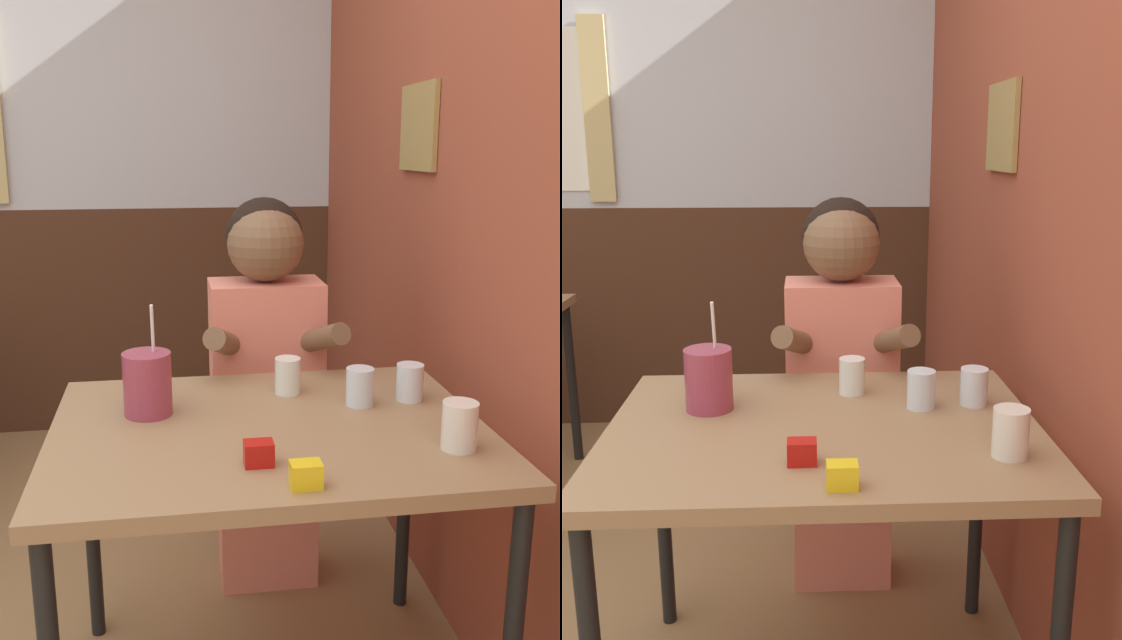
# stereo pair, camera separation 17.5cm
# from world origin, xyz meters

# --- Properties ---
(brick_wall_right) EXTENTS (0.08, 4.38, 2.70)m
(brick_wall_right) POSITION_xyz_m (1.33, 1.19, 1.35)
(brick_wall_right) COLOR brown
(brick_wall_right) RESTS_ON ground_plane
(back_wall) EXTENTS (5.60, 0.09, 2.70)m
(back_wall) POSITION_xyz_m (-0.01, 2.41, 1.36)
(back_wall) COLOR silver
(back_wall) RESTS_ON ground_plane
(main_table) EXTENTS (1.00, 0.77, 0.76)m
(main_table) POSITION_xyz_m (0.73, 0.42, 0.69)
(main_table) COLOR #93704C
(main_table) RESTS_ON ground_plane
(person_seated) EXTENTS (0.42, 0.42, 1.24)m
(person_seated) POSITION_xyz_m (0.80, 0.98, 0.68)
(person_seated) COLOR #EA7F6B
(person_seated) RESTS_ON ground_plane
(cocktail_pitcher) EXTENTS (0.12, 0.12, 0.27)m
(cocktail_pitcher) POSITION_xyz_m (0.45, 0.53, 0.84)
(cocktail_pitcher) COLOR #99384C
(cocktail_pitcher) RESTS_ON main_table
(glass_near_pitcher) EXTENTS (0.07, 0.07, 0.09)m
(glass_near_pitcher) POSITION_xyz_m (1.10, 0.53, 0.81)
(glass_near_pitcher) COLOR silver
(glass_near_pitcher) RESTS_ON main_table
(glass_center) EXTENTS (0.07, 0.07, 0.09)m
(glass_center) POSITION_xyz_m (0.81, 0.63, 0.81)
(glass_center) COLOR silver
(glass_center) RESTS_ON main_table
(glass_far_side) EXTENTS (0.08, 0.08, 0.10)m
(glass_far_side) POSITION_xyz_m (1.11, 0.22, 0.81)
(glass_far_side) COLOR silver
(glass_far_side) RESTS_ON main_table
(glass_by_brick) EXTENTS (0.07, 0.07, 0.09)m
(glass_by_brick) POSITION_xyz_m (0.97, 0.51, 0.81)
(glass_by_brick) COLOR silver
(glass_by_brick) RESTS_ON main_table
(condiment_ketchup) EXTENTS (0.06, 0.04, 0.05)m
(condiment_ketchup) POSITION_xyz_m (0.68, 0.21, 0.79)
(condiment_ketchup) COLOR #B7140F
(condiment_ketchup) RESTS_ON main_table
(condiment_mustard) EXTENTS (0.06, 0.04, 0.05)m
(condiment_mustard) POSITION_xyz_m (0.75, 0.10, 0.79)
(condiment_mustard) COLOR yellow
(condiment_mustard) RESTS_ON main_table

